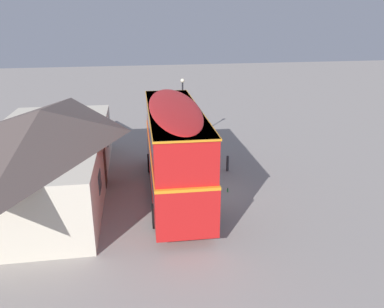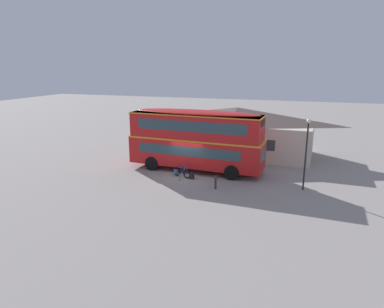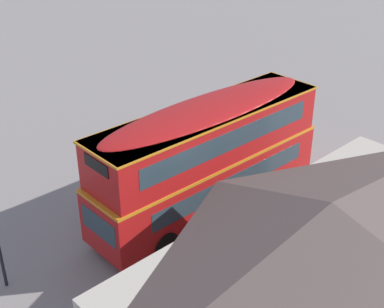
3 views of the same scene
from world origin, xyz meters
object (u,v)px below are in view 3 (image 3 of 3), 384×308
Objects in this scene: double_decker_bus at (208,155)px; touring_bicycle at (185,182)px; backpack_on_ground at (167,190)px; water_bottle_green_metal at (168,181)px; kerb_bollard at (105,191)px.

touring_bicycle is at bearing -105.80° from double_decker_bus.
water_bottle_green_metal is at bearing -135.46° from backpack_on_ground.
kerb_bollard is (2.87, -0.80, 0.40)m from water_bottle_green_metal.
double_decker_bus reaches higher than water_bottle_green_metal.
water_bottle_green_metal is 0.22× the size of kerb_bollard.
touring_bicycle is at bearing 104.37° from water_bottle_green_metal.
backpack_on_ground is 0.51× the size of kerb_bollard.
kerb_bollard is (2.57, -3.56, -2.15)m from double_decker_bus.
double_decker_bus is 6.68× the size of touring_bicycle.
water_bottle_green_metal is at bearing -75.63° from touring_bicycle.
kerb_bollard reaches higher than backpack_on_ground.
double_decker_bus is at bearing 125.80° from kerb_bollard.
kerb_bollard is at bearing -34.68° from backpack_on_ground.
touring_bicycle is at bearing 168.43° from backpack_on_ground.
backpack_on_ground reaches higher than water_bottle_green_metal.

